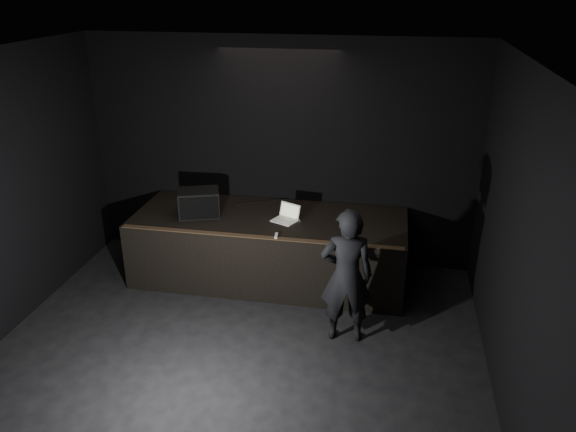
% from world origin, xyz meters
% --- Properties ---
extents(ground, '(7.00, 7.00, 0.00)m').
position_xyz_m(ground, '(0.00, 0.00, 0.00)').
color(ground, black).
rests_on(ground, ground).
extents(room_walls, '(6.10, 7.10, 3.52)m').
position_xyz_m(room_walls, '(0.00, 0.00, 2.02)').
color(room_walls, black).
rests_on(room_walls, ground).
extents(stage_riser, '(4.00, 1.50, 1.00)m').
position_xyz_m(stage_riser, '(0.00, 2.73, 0.50)').
color(stage_riser, black).
rests_on(stage_riser, ground).
extents(riser_lip, '(3.92, 0.10, 0.01)m').
position_xyz_m(riser_lip, '(0.00, 2.02, 1.01)').
color(riser_lip, brown).
rests_on(riser_lip, stage_riser).
extents(stage_monitor, '(0.69, 0.59, 0.39)m').
position_xyz_m(stage_monitor, '(-1.02, 2.59, 1.20)').
color(stage_monitor, black).
rests_on(stage_monitor, stage_riser).
extents(cable, '(0.78, 0.40, 0.02)m').
position_xyz_m(cable, '(-0.22, 3.28, 1.01)').
color(cable, black).
rests_on(cable, stage_riser).
extents(laptop, '(0.43, 0.41, 0.23)m').
position_xyz_m(laptop, '(0.28, 2.66, 1.06)').
color(laptop, white).
rests_on(laptop, stage_riser).
extents(beer_can, '(0.07, 0.07, 0.16)m').
position_xyz_m(beer_can, '(-0.94, 2.71, 1.08)').
color(beer_can, silver).
rests_on(beer_can, stage_riser).
extents(plastic_cup, '(0.07, 0.07, 0.09)m').
position_xyz_m(plastic_cup, '(0.46, 2.54, 1.05)').
color(plastic_cup, white).
rests_on(plastic_cup, stage_riser).
extents(wii_remote, '(0.06, 0.16, 0.03)m').
position_xyz_m(wii_remote, '(0.24, 2.08, 1.01)').
color(wii_remote, white).
rests_on(wii_remote, stage_riser).
extents(person, '(0.69, 0.49, 1.77)m').
position_xyz_m(person, '(1.27, 1.38, 0.89)').
color(person, black).
rests_on(person, ground).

